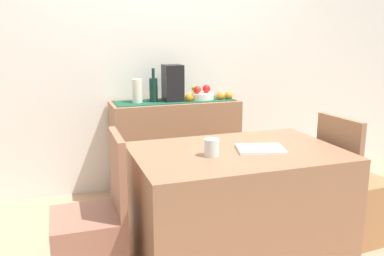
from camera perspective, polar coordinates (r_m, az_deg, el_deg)
name	(u,v)px	position (r m, az deg, el deg)	size (l,w,h in m)	color
ground_plane	(204,238)	(3.11, 1.67, -14.89)	(6.40, 6.40, 0.02)	tan
room_wall_rear	(160,43)	(3.88, -4.42, 11.57)	(6.40, 0.06, 2.70)	silver
sideboard_console	(175,147)	(3.78, -2.31, -2.66)	(1.13, 0.42, 0.85)	#926748
table_runner	(175,101)	(3.69, -2.37, 3.75)	(1.06, 0.32, 0.01)	#174C33
fruit_bowl	(201,96)	(3.76, 1.30, 4.42)	(0.22, 0.22, 0.06)	white
apple_rear	(206,89)	(3.76, 1.98, 5.41)	(0.07, 0.07, 0.07)	red
apple_left	(195,89)	(3.78, 0.44, 5.40)	(0.06, 0.06, 0.06)	gold
apple_right	(197,90)	(3.70, 0.73, 5.27)	(0.07, 0.07, 0.07)	red
wine_bottle	(154,89)	(3.62, -5.30, 5.29)	(0.07, 0.07, 0.29)	#113026
coffee_maker	(173,83)	(3.66, -2.66, 6.16)	(0.16, 0.18, 0.32)	black
ceramic_vase	(137,91)	(3.59, -7.52, 5.02)	(0.08, 0.08, 0.21)	silver
orange_loose_mid	(220,96)	(3.75, 3.87, 4.40)	(0.07, 0.07, 0.07)	orange
orange_loose_near_bowl	(189,98)	(3.65, -0.41, 4.17)	(0.07, 0.07, 0.07)	orange
orange_loose_far	(229,95)	(3.79, 5.06, 4.47)	(0.07, 0.07, 0.07)	orange
dining_table	(236,207)	(2.68, 6.07, -10.68)	(1.27, 0.84, 0.74)	#936749
open_book	(260,149)	(2.57, 9.37, -2.85)	(0.28, 0.21, 0.02)	white
coffee_cup	(212,147)	(2.41, 2.69, -2.68)	(0.09, 0.09, 0.10)	silver
chair_near_window	(92,244)	(2.52, -13.58, -15.27)	(0.41, 0.41, 0.90)	#9A6652
chair_by_corner	(352,204)	(3.18, 21.11, -9.67)	(0.43, 0.43, 0.90)	#9F7146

